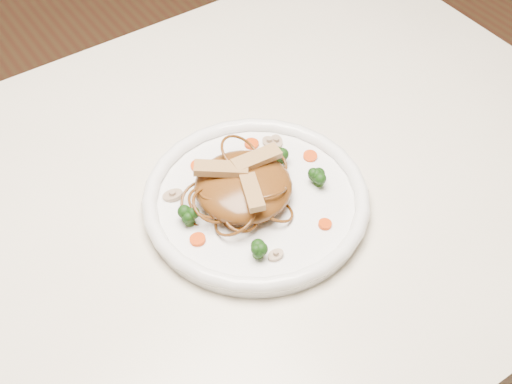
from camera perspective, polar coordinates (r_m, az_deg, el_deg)
table at (r=1.01m, az=-3.67°, el=-4.52°), size 1.20×0.80×0.75m
plate at (r=0.92m, az=0.00°, el=-0.92°), size 0.35×0.35×0.02m
noodle_mound at (r=0.90m, az=-1.05°, el=0.47°), size 0.13×0.13×0.04m
chicken_a at (r=0.90m, az=0.04°, el=2.75°), size 0.07×0.03×0.01m
chicken_b at (r=0.89m, az=-2.87°, el=1.91°), size 0.07×0.06×0.01m
chicken_c at (r=0.86m, az=-0.29°, el=-0.01°), size 0.04×0.06×0.01m
broccoli_0 at (r=0.95m, az=1.90°, el=3.24°), size 0.04×0.04×0.03m
broccoli_1 at (r=0.88m, az=-5.46°, el=-1.93°), size 0.03×0.03×0.03m
broccoli_2 at (r=0.84m, az=0.16°, el=-4.58°), size 0.03×0.03×0.03m
broccoli_3 at (r=0.92m, az=5.19°, el=1.25°), size 0.02×0.02×0.03m
carrot_0 at (r=0.98m, az=-0.36°, el=3.95°), size 0.02×0.02×0.00m
carrot_1 at (r=0.87m, az=-4.78°, el=-3.88°), size 0.03×0.03×0.00m
carrot_2 at (r=0.97m, az=4.44°, el=2.93°), size 0.02×0.02×0.00m
carrot_3 at (r=0.95m, az=-4.75°, el=2.15°), size 0.02×0.02×0.00m
carrot_4 at (r=0.89m, az=5.65°, el=-2.63°), size 0.02×0.02×0.00m
mushroom_0 at (r=0.85m, az=1.62°, el=-5.19°), size 0.02×0.02×0.01m
mushroom_1 at (r=0.98m, az=1.66°, el=4.08°), size 0.03×0.03×0.01m
mushroom_2 at (r=0.92m, az=-6.80°, el=-0.29°), size 0.03×0.03×0.01m
mushroom_3 at (r=0.98m, az=1.10°, el=4.05°), size 0.02×0.02×0.01m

